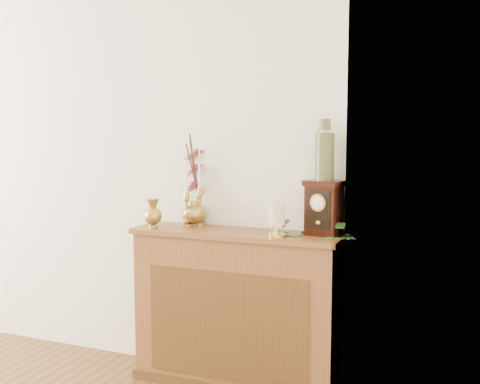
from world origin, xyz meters
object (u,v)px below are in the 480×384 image
at_px(ginger_jar, 195,184).
at_px(bud_vase, 153,214).
at_px(mantel_clock, 324,208).
at_px(candlestick_center, 200,201).
at_px(ceramic_vase, 325,153).
at_px(candlestick_left, 187,203).

bearing_deg(ginger_jar, bud_vase, -128.85).
relative_size(bud_vase, mantel_clock, 0.58).
height_order(candlestick_center, ceramic_vase, ceramic_vase).
bearing_deg(candlestick_left, ceramic_vase, 2.71).
height_order(mantel_clock, ceramic_vase, ceramic_vase).
relative_size(candlestick_left, bud_vase, 2.45).
height_order(bud_vase, mantel_clock, mantel_clock).
distance_m(candlestick_left, ginger_jar, 0.15).
xyz_separation_m(candlestick_center, ceramic_vase, (0.78, -0.03, 0.30)).
distance_m(ginger_jar, ceramic_vase, 0.85).
xyz_separation_m(bud_vase, ginger_jar, (0.17, 0.21, 0.17)).
bearing_deg(ceramic_vase, candlestick_left, -177.29).
xyz_separation_m(candlestick_left, mantel_clock, (0.83, 0.04, 0.01)).
relative_size(bud_vase, ginger_jar, 0.31).
bearing_deg(ginger_jar, candlestick_center, -26.37).
distance_m(candlestick_center, mantel_clock, 0.78).
height_order(candlestick_left, candlestick_center, candlestick_center).
relative_size(candlestick_left, candlestick_center, 0.92).
bearing_deg(bud_vase, mantel_clock, 9.00).
bearing_deg(mantel_clock, ceramic_vase, 90.00).
height_order(bud_vase, ceramic_vase, ceramic_vase).
distance_m(bud_vase, mantel_clock, 1.01).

